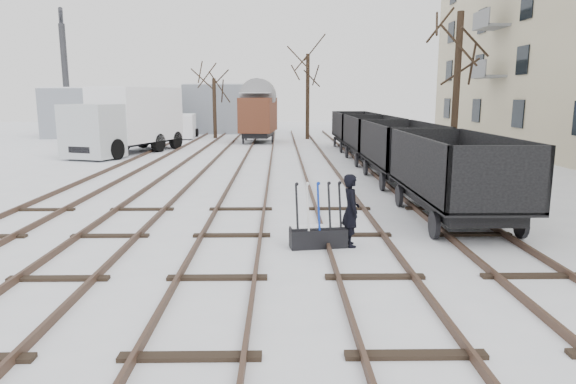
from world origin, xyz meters
name	(u,v)px	position (x,y,z in m)	size (l,w,h in m)	color
ground	(217,279)	(0.00, 0.00, 0.00)	(120.00, 120.00, 0.00)	white
tracks	(254,171)	(0.00, 13.67, 0.07)	(13.90, 52.00, 0.16)	black
shed_left	(117,112)	(-13.00, 36.00, 2.05)	(10.00, 8.00, 4.10)	gray
shed_right	(225,108)	(-4.00, 40.00, 2.25)	(7.00, 6.00, 4.50)	gray
ground_frame	(318,235)	(2.07, 2.07, 0.28)	(1.35, 0.61, 1.49)	black
worker	(351,210)	(2.82, 2.17, 0.84)	(0.61, 0.40, 1.68)	black
freight_wagon_a	(454,188)	(6.00, 4.59, 0.91)	(2.32, 5.81, 2.37)	black
freight_wagon_b	(400,160)	(6.00, 10.99, 0.91)	(2.32, 5.81, 2.37)	black
freight_wagon_c	(372,145)	(6.00, 17.39, 0.91)	(2.32, 5.81, 2.37)	black
freight_wagon_d	(354,135)	(6.00, 23.79, 0.91)	(2.32, 5.81, 2.37)	black
box_van_wagon	(258,114)	(-0.39, 29.12, 2.12)	(3.00, 4.99, 3.63)	black
lorry	(128,120)	(-7.87, 21.67, 2.02)	(4.70, 9.06, 3.93)	black
panel_van	(183,126)	(-6.74, 32.95, 1.01)	(2.31, 4.56, 1.94)	white
crane	(69,104)	(-16.45, 34.45, 2.72)	(2.69, 6.16, 10.35)	#2C2D31
tree_near	(456,94)	(8.98, 13.63, 3.50)	(0.30, 0.30, 7.00)	black
tree_far_left	(215,109)	(-4.10, 32.93, 2.40)	(0.30, 0.30, 4.79)	black
tree_far_right	(308,97)	(3.40, 31.96, 3.32)	(0.30, 0.30, 6.64)	black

